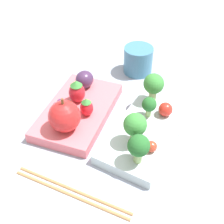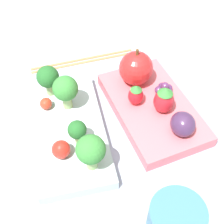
% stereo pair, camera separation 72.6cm
% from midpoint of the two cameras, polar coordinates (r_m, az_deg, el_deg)
% --- Properties ---
extents(ground_plane, '(4.00, 4.00, 0.00)m').
position_cam_midpoint_polar(ground_plane, '(0.45, 25.03, -38.64)').
color(ground_plane, '#939EB2').
extents(bento_box_savoury, '(0.23, 0.12, 0.02)m').
position_cam_midpoint_polar(bento_box_savoury, '(0.42, 15.44, -43.70)').
color(bento_box_savoury, silver).
rests_on(bento_box_savoury, ground_plane).
extents(bento_box_fruit, '(0.22, 0.15, 0.02)m').
position_cam_midpoint_polar(bento_box_fruit, '(0.47, 33.67, -32.42)').
color(bento_box_fruit, '#DB6670').
rests_on(bento_box_fruit, ground_plane).
extents(broccoli_floret_0, '(0.04, 0.04, 0.06)m').
position_cam_midpoint_polar(broccoli_floret_0, '(0.37, 14.76, -36.58)').
color(broccoli_floret_0, '#93B770').
rests_on(broccoli_floret_0, bento_box_savoury).
extents(broccoli_floret_1, '(0.03, 0.03, 0.04)m').
position_cam_midpoint_polar(broccoli_floret_1, '(0.39, 21.48, -46.49)').
color(broccoli_floret_1, '#93B770').
rests_on(broccoli_floret_1, bento_box_savoury).
extents(broccoli_floret_2, '(0.04, 0.04, 0.06)m').
position_cam_midpoint_polar(broccoli_floret_2, '(0.37, 7.99, -32.54)').
color(broccoli_floret_2, '#93B770').
rests_on(broccoli_floret_2, bento_box_savoury).
extents(broccoli_floret_3, '(0.04, 0.04, 0.06)m').
position_cam_midpoint_polar(broccoli_floret_3, '(0.40, 29.66, -51.55)').
color(broccoli_floret_3, '#93B770').
rests_on(broccoli_floret_3, bento_box_savoury).
extents(cherry_tomato_0, '(0.02, 0.02, 0.02)m').
position_cam_midpoint_polar(cherry_tomato_0, '(0.40, 7.49, -37.98)').
color(cherry_tomato_0, red).
rests_on(cherry_tomato_0, bento_box_savoury).
extents(cherry_tomato_1, '(0.03, 0.03, 0.03)m').
position_cam_midpoint_polar(cherry_tomato_1, '(0.40, 17.20, -50.46)').
color(cherry_tomato_1, red).
rests_on(cherry_tomato_1, bento_box_savoury).
extents(apple, '(0.06, 0.06, 0.07)m').
position_cam_midpoint_polar(apple, '(0.43, 29.86, -25.25)').
color(apple, red).
rests_on(apple, bento_box_fruit).
extents(strawberry_0, '(0.03, 0.03, 0.05)m').
position_cam_midpoint_polar(strawberry_0, '(0.44, 38.56, -32.42)').
color(strawberry_0, red).
rests_on(strawberry_0, bento_box_fruit).
extents(strawberry_1, '(0.03, 0.03, 0.04)m').
position_cam_midpoint_polar(strawberry_1, '(0.43, 31.60, -32.39)').
color(strawberry_1, red).
rests_on(strawberry_1, bento_box_fruit).
extents(plum, '(0.04, 0.04, 0.04)m').
position_cam_midpoint_polar(plum, '(0.46, 43.89, -36.55)').
color(plum, '#42284C').
rests_on(plum, bento_box_fruit).
extents(grape_cluster, '(0.03, 0.03, 0.02)m').
position_cam_midpoint_polar(grape_cluster, '(0.46, 36.04, -28.17)').
color(grape_cluster, '#562D5B').
rests_on(grape_cluster, bento_box_fruit).
extents(drinking_cup, '(0.07, 0.07, 0.06)m').
position_cam_midpoint_polar(drinking_cup, '(0.49, 51.88, -53.69)').
color(drinking_cup, teal).
rests_on(drinking_cup, ground_plane).
extents(chopsticks_pair, '(0.02, 0.21, 0.01)m').
position_cam_midpoint_polar(chopsticks_pair, '(0.46, 12.18, -19.43)').
color(chopsticks_pair, '#A37547').
rests_on(chopsticks_pair, ground_plane).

